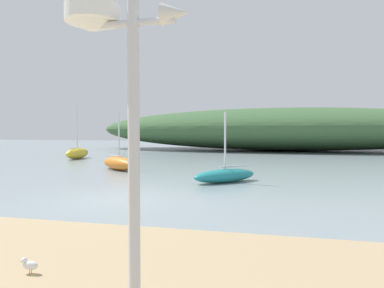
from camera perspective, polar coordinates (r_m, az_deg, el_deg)
ground_plane at (r=11.24m, az=-11.49°, el=-8.57°), size 120.00×120.00×0.00m
distant_hill at (r=38.90m, az=14.79°, el=2.32°), size 41.15×12.83×4.49m
mast_structure at (r=3.84m, az=-13.75°, el=16.46°), size 1.29×0.55×3.41m
sailboat_centre_water at (r=27.66m, az=-17.93°, el=-1.40°), size 1.12×3.06×4.05m
sailboat_outer_mooring at (r=19.23m, az=-11.63°, el=-3.02°), size 2.97×2.57×3.08m
sailboat_mid_channel at (r=14.43m, az=5.33°, el=-5.02°), size 2.68×2.67×2.84m
seagull_near_waterline at (r=5.38m, az=-24.65°, el=-17.16°), size 0.29×0.10×0.21m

